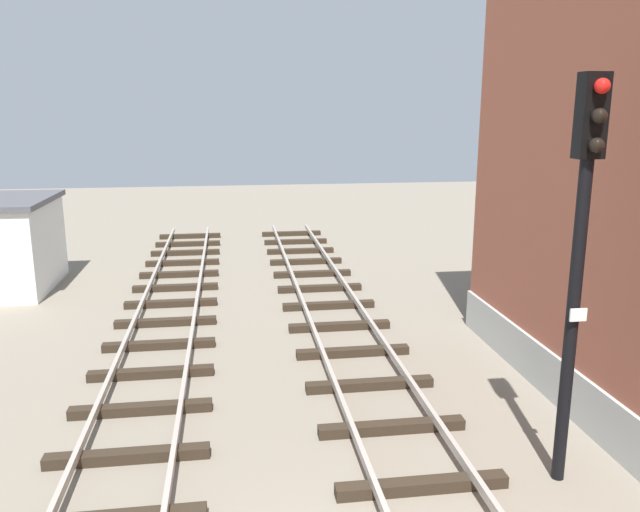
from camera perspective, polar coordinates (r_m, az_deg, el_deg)
signal_mast at (r=9.24m, az=22.32°, el=1.42°), size 0.36×0.40×5.77m
control_hut at (r=21.09m, az=-26.71°, el=0.96°), size 3.00×3.80×2.76m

